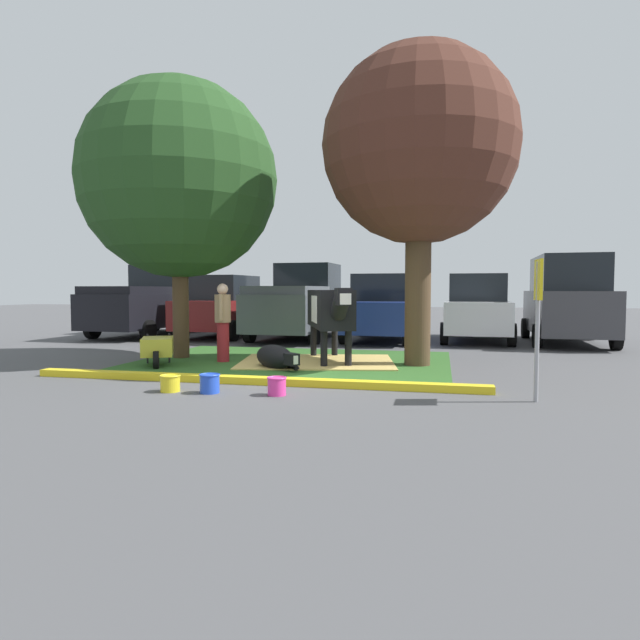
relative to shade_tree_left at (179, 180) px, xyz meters
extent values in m
plane|color=#4C4C4F|center=(3.00, -1.86, -4.00)|extent=(80.00, 80.00, 0.00)
cube|color=#2D5B23|center=(2.65, -0.13, -3.99)|extent=(6.62, 5.06, 0.02)
cube|color=yellow|center=(2.65, -2.81, -3.94)|extent=(7.82, 0.24, 0.12)
cube|color=tan|center=(3.20, -0.12, -3.98)|extent=(3.58, 2.93, 0.04)
cylinder|color=#4C3823|center=(0.00, 0.00, -2.76)|extent=(0.36, 0.36, 2.48)
sphere|color=#23471E|center=(0.00, 0.00, 0.01)|extent=(4.39, 4.39, 4.39)
cylinder|color=#4C3823|center=(5.29, -0.05, -2.47)|extent=(0.52, 0.52, 3.06)
sphere|color=#4C281E|center=(5.29, -0.05, 0.43)|extent=(3.91, 3.91, 3.91)
cube|color=black|center=(3.43, 0.08, -2.85)|extent=(1.46, 2.40, 0.80)
cube|color=white|center=(3.48, -0.06, -2.85)|extent=(0.99, 1.09, 0.56)
cylinder|color=black|center=(3.89, -1.16, -2.75)|extent=(0.52, 0.71, 0.58)
cube|color=black|center=(4.00, -1.46, -2.57)|extent=(0.40, 0.50, 0.32)
cube|color=white|center=(4.07, -1.65, -2.61)|extent=(0.23, 0.18, 0.20)
cylinder|color=black|center=(3.96, -0.64, -3.63)|extent=(0.14, 0.14, 0.75)
cylinder|color=black|center=(3.50, -0.81, -3.63)|extent=(0.14, 0.14, 0.75)
cylinder|color=black|center=(3.36, 0.98, -3.63)|extent=(0.14, 0.14, 0.75)
cylinder|color=black|center=(2.90, 0.81, -3.63)|extent=(0.14, 0.14, 0.75)
cylinder|color=black|center=(3.01, 1.21, -3.10)|extent=(0.06, 0.06, 0.70)
ellipsoid|color=black|center=(2.58, -1.16, -3.76)|extent=(1.15, 1.08, 0.48)
cube|color=black|center=(3.04, -1.55, -3.74)|extent=(0.34, 0.33, 0.22)
cube|color=silver|center=(3.13, -1.63, -3.74)|extent=(0.11, 0.12, 0.16)
cylinder|color=black|center=(2.97, -1.25, -3.94)|extent=(0.33, 0.30, 0.10)
cylinder|color=maroon|center=(1.21, -0.46, -3.57)|extent=(0.26, 0.26, 0.86)
cylinder|color=#9E7F5B|center=(1.21, -0.46, -2.85)|extent=(0.34, 0.34, 0.59)
sphere|color=beige|center=(1.21, -0.46, -2.43)|extent=(0.23, 0.23, 0.23)
cylinder|color=#9E7F5B|center=(1.17, -0.24, -2.82)|extent=(0.09, 0.09, 0.56)
cylinder|color=#9E7F5B|center=(1.26, -0.67, -2.82)|extent=(0.09, 0.09, 0.56)
cube|color=gold|center=(0.11, -1.25, -3.60)|extent=(0.94, 1.07, 0.36)
cylinder|color=black|center=(0.34, -1.70, -3.82)|extent=(0.25, 0.37, 0.36)
cylinder|color=black|center=(0.18, -0.88, -3.88)|extent=(0.04, 0.04, 0.24)
cylinder|color=black|center=(-0.22, -1.08, -3.88)|extent=(0.04, 0.04, 0.24)
cylinder|color=black|center=(0.02, -0.57, -3.48)|extent=(0.27, 0.49, 0.23)
cylinder|color=black|center=(-0.37, -0.76, -3.48)|extent=(0.27, 0.49, 0.23)
cylinder|color=#99999E|center=(7.05, -3.29, -3.03)|extent=(0.06, 0.06, 1.94)
cube|color=yellow|center=(7.05, -3.29, -2.31)|extent=(0.04, 0.44, 0.56)
cylinder|color=yellow|center=(1.73, -3.72, -3.88)|extent=(0.29, 0.29, 0.24)
torus|color=yellow|center=(1.73, -3.72, -3.76)|extent=(0.32, 0.32, 0.02)
cylinder|color=blue|center=(2.36, -3.68, -3.87)|extent=(0.29, 0.29, 0.28)
torus|color=blue|center=(2.36, -3.68, -3.73)|extent=(0.32, 0.32, 0.02)
cylinder|color=#EA3893|center=(3.41, -3.63, -3.87)|extent=(0.27, 0.27, 0.26)
torus|color=#EA3893|center=(3.41, -3.63, -3.75)|extent=(0.30, 0.30, 0.02)
cube|color=black|center=(-3.92, 5.46, -3.13)|extent=(2.23, 5.48, 1.10)
cube|color=black|center=(-3.88, 6.41, -2.08)|extent=(1.92, 1.88, 1.00)
cube|color=black|center=(-3.97, 4.25, -2.46)|extent=(2.01, 2.78, 0.24)
cylinder|color=black|center=(-4.84, 7.26, -3.68)|extent=(0.25, 0.65, 0.64)
cylinder|color=black|center=(-2.85, 7.17, -3.68)|extent=(0.25, 0.65, 0.64)
cylinder|color=black|center=(-5.00, 3.75, -3.68)|extent=(0.25, 0.65, 0.64)
cylinder|color=black|center=(-3.00, 3.66, -3.68)|extent=(0.25, 0.65, 0.64)
cube|color=maroon|center=(-1.22, 5.49, -3.23)|extent=(1.99, 4.47, 0.90)
cube|color=black|center=(-1.22, 5.49, -2.38)|extent=(1.68, 2.27, 0.80)
cylinder|color=black|center=(-2.06, 6.95, -3.68)|extent=(0.25, 0.65, 0.64)
cylinder|color=black|center=(-0.26, 6.88, -3.68)|extent=(0.25, 0.65, 0.64)
cylinder|color=black|center=(-2.18, 4.10, -3.68)|extent=(0.25, 0.65, 0.64)
cylinder|color=black|center=(-0.38, 4.02, -3.68)|extent=(0.25, 0.65, 0.64)
cube|color=#4C5156|center=(1.34, 5.43, -3.13)|extent=(2.23, 5.48, 1.10)
cube|color=black|center=(1.39, 6.38, -2.08)|extent=(1.92, 1.88, 1.00)
cube|color=#4C5156|center=(1.29, 4.22, -2.46)|extent=(2.01, 2.78, 0.24)
cylinder|color=black|center=(0.42, 7.23, -3.68)|extent=(0.25, 0.65, 0.64)
cylinder|color=black|center=(2.42, 7.14, -3.68)|extent=(0.25, 0.65, 0.64)
cylinder|color=black|center=(0.27, 3.72, -3.68)|extent=(0.25, 0.65, 0.64)
cylinder|color=black|center=(2.27, 3.64, -3.68)|extent=(0.25, 0.65, 0.64)
cube|color=navy|center=(4.02, 5.28, -3.23)|extent=(1.99, 4.47, 0.90)
cube|color=black|center=(4.02, 5.28, -2.38)|extent=(1.68, 2.27, 0.80)
cylinder|color=black|center=(3.18, 6.74, -3.68)|extent=(0.25, 0.65, 0.64)
cylinder|color=black|center=(4.98, 6.67, -3.68)|extent=(0.25, 0.65, 0.64)
cylinder|color=black|center=(3.06, 3.89, -3.68)|extent=(0.25, 0.65, 0.64)
cylinder|color=black|center=(4.86, 3.81, -3.68)|extent=(0.25, 0.65, 0.64)
cube|color=silver|center=(6.82, 5.72, -3.23)|extent=(1.99, 4.47, 0.90)
cube|color=black|center=(6.82, 5.72, -2.38)|extent=(1.68, 2.27, 0.80)
cylinder|color=black|center=(5.98, 7.19, -3.68)|extent=(0.25, 0.65, 0.64)
cylinder|color=black|center=(7.78, 7.11, -3.68)|extent=(0.25, 0.65, 0.64)
cylinder|color=black|center=(5.86, 4.33, -3.68)|extent=(0.25, 0.65, 0.64)
cylinder|color=black|center=(7.65, 4.25, -3.68)|extent=(0.25, 0.65, 0.64)
cube|color=#3D3D42|center=(9.29, 5.51, -3.08)|extent=(2.10, 4.68, 1.20)
cube|color=black|center=(9.29, 5.51, -1.98)|extent=(1.81, 3.27, 1.00)
cylinder|color=black|center=(8.40, 7.05, -3.68)|extent=(0.25, 0.65, 0.64)
cylinder|color=black|center=(10.30, 6.97, -3.68)|extent=(0.25, 0.65, 0.64)
cylinder|color=black|center=(8.28, 4.06, -3.68)|extent=(0.25, 0.65, 0.64)
cylinder|color=black|center=(10.17, 3.98, -3.68)|extent=(0.25, 0.65, 0.64)
camera|label=1|loc=(5.76, -11.13, -2.45)|focal=30.09mm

